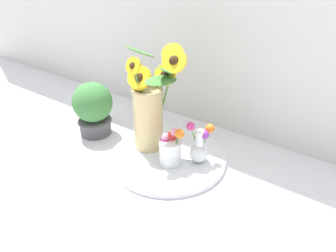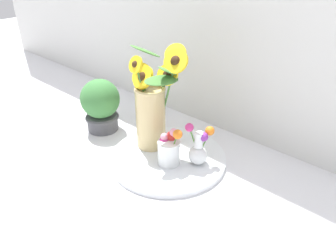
# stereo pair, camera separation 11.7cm
# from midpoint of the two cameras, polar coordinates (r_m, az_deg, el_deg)

# --- Properties ---
(ground_plane) EXTENTS (6.00, 6.00, 0.00)m
(ground_plane) POSITION_cam_midpoint_polar(r_m,az_deg,el_deg) (1.22, 2.12, -6.87)
(ground_plane) COLOR silver
(serving_tray) EXTENTS (0.43, 0.43, 0.02)m
(serving_tray) POSITION_cam_midpoint_polar(r_m,az_deg,el_deg) (1.24, 2.70, -5.67)
(serving_tray) COLOR silver
(serving_tray) RESTS_ON ground_plane
(mason_jar_sunflowers) EXTENTS (0.26, 0.19, 0.41)m
(mason_jar_sunflowers) POSITION_cam_midpoint_polar(r_m,az_deg,el_deg) (1.22, -0.07, 3.29)
(mason_jar_sunflowers) COLOR #D1B77A
(mason_jar_sunflowers) RESTS_ON serving_tray
(vase_small_center) EXTENTS (0.09, 0.08, 0.15)m
(vase_small_center) POSITION_cam_midpoint_polar(r_m,az_deg,el_deg) (1.17, 3.18, -3.98)
(vase_small_center) COLOR white
(vase_small_center) RESTS_ON serving_tray
(vase_bulb_right) EXTENTS (0.08, 0.09, 0.17)m
(vase_bulb_right) POSITION_cam_midpoint_polar(r_m,az_deg,el_deg) (1.18, 8.23, -4.03)
(vase_bulb_right) COLOR white
(vase_bulb_right) RESTS_ON serving_tray
(potted_plant) EXTENTS (0.17, 0.17, 0.23)m
(potted_plant) POSITION_cam_midpoint_polar(r_m,az_deg,el_deg) (1.41, -9.33, 3.66)
(potted_plant) COLOR #4C4C51
(potted_plant) RESTS_ON ground_plane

